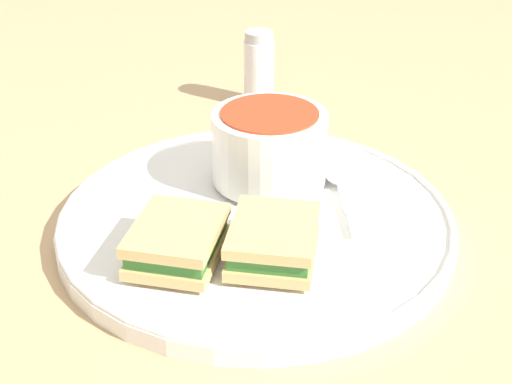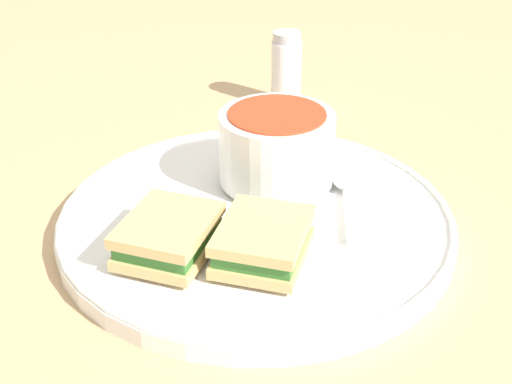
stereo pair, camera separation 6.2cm
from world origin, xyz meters
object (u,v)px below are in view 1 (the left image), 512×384
at_px(soup_bowl, 269,146).
at_px(sandwich_half_near, 177,241).
at_px(spoon, 340,181).
at_px(salt_shaker, 259,69).
at_px(sandwich_half_far, 273,240).

bearing_deg(soup_bowl, sandwich_half_near, 148.30).
height_order(soup_bowl, spoon, soup_bowl).
xyz_separation_m(sandwich_half_near, salt_shaker, (0.36, -0.08, 0.01)).
relative_size(soup_bowl, sandwich_half_far, 1.15).
bearing_deg(sandwich_half_near, sandwich_half_far, -91.25).
xyz_separation_m(soup_bowl, spoon, (-0.01, -0.07, -0.03)).
relative_size(soup_bowl, sandwich_half_near, 1.12).
distance_m(soup_bowl, spoon, 0.07).
distance_m(sandwich_half_near, sandwich_half_far, 0.08).
xyz_separation_m(soup_bowl, salt_shaker, (0.23, 0.00, -0.01)).
relative_size(spoon, sandwich_half_near, 1.23).
distance_m(soup_bowl, salt_shaker, 0.23).
bearing_deg(sandwich_half_near, spoon, -51.83).
distance_m(sandwich_half_far, salt_shaker, 0.36).
xyz_separation_m(spoon, sandwich_half_far, (-0.12, 0.07, 0.01)).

